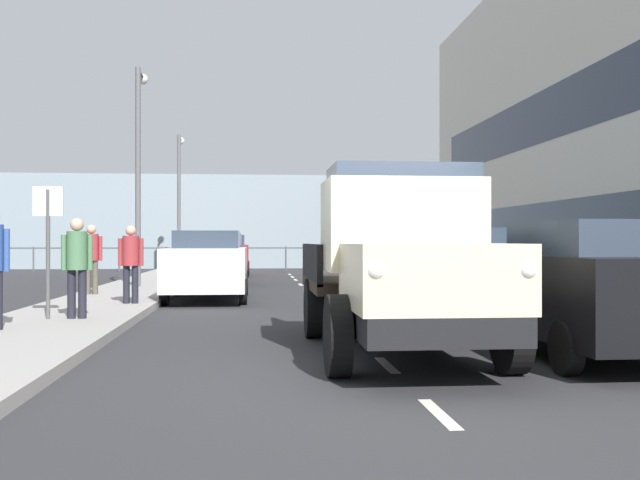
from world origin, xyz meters
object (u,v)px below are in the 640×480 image
(pedestrian_strolling, at_px, (77,259))
(pedestrian_couple_a, at_px, (131,258))
(car_teal_kerbside_1, at_px, (470,270))
(lamp_post_promenade, at_px, (139,156))
(car_black_kerbside_near, at_px, (590,286))
(pedestrian_in_dark_coat, at_px, (91,253))
(car_navy_oppositeside_1, at_px, (220,258))
(lamp_post_far, at_px, (179,189))
(car_white_oppositeside_0, at_px, (208,264))
(truck_vintage_cream, at_px, (401,264))
(street_sign, at_px, (48,229))
(car_silver_kerbside_2, at_px, (415,263))
(car_red_oppositeside_2, at_px, (226,254))

(pedestrian_strolling, distance_m, pedestrian_couple_a, 2.97)
(car_teal_kerbside_1, distance_m, lamp_post_promenade, 11.16)
(car_black_kerbside_near, height_order, car_teal_kerbside_1, same)
(pedestrian_couple_a, bearing_deg, car_black_kerbside_near, 135.60)
(pedestrian_in_dark_coat, bearing_deg, car_teal_kerbside_1, 152.25)
(car_navy_oppositeside_1, distance_m, lamp_post_far, 8.70)
(car_white_oppositeside_0, height_order, pedestrian_in_dark_coat, pedestrian_in_dark_coat)
(car_navy_oppositeside_1, height_order, lamp_post_far, lamp_post_far)
(car_teal_kerbside_1, relative_size, lamp_post_far, 0.68)
(truck_vintage_cream, distance_m, street_sign, 6.46)
(car_black_kerbside_near, height_order, car_white_oppositeside_0, same)
(pedestrian_couple_a, height_order, lamp_post_promenade, lamp_post_promenade)
(truck_vintage_cream, bearing_deg, car_silver_kerbside_2, -103.71)
(street_sign, bearing_deg, pedestrian_in_dark_coat, -84.74)
(pedestrian_in_dark_coat, distance_m, lamp_post_promenade, 4.28)
(car_navy_oppositeside_1, height_order, street_sign, street_sign)
(pedestrian_couple_a, relative_size, lamp_post_far, 0.27)
(lamp_post_far, bearing_deg, street_sign, 89.45)
(car_black_kerbside_near, distance_m, pedestrian_in_dark_coat, 12.64)
(car_black_kerbside_near, relative_size, lamp_post_far, 0.69)
(car_black_kerbside_near, xyz_separation_m, car_navy_oppositeside_1, (5.43, -15.85, -0.00))
(car_red_oppositeside_2, relative_size, pedestrian_couple_a, 2.76)
(car_silver_kerbside_2, xyz_separation_m, car_red_oppositeside_2, (5.43, -11.83, 0.00))
(car_black_kerbside_near, relative_size, car_teal_kerbside_1, 1.01)
(truck_vintage_cream, xyz_separation_m, lamp_post_far, (5.16, -23.59, 2.59))
(lamp_post_far, bearing_deg, car_white_oppositeside_0, 98.50)
(car_black_kerbside_near, height_order, pedestrian_couple_a, pedestrian_couple_a)
(car_red_oppositeside_2, relative_size, pedestrian_in_dark_coat, 2.64)
(pedestrian_in_dark_coat, bearing_deg, car_silver_kerbside_2, -176.09)
(car_white_oppositeside_0, relative_size, car_navy_oppositeside_1, 1.17)
(car_navy_oppositeside_1, relative_size, pedestrian_couple_a, 2.40)
(car_silver_kerbside_2, bearing_deg, pedestrian_in_dark_coat, 3.91)
(pedestrian_couple_a, bearing_deg, car_red_oppositeside_2, -95.47)
(truck_vintage_cream, xyz_separation_m, car_navy_oppositeside_1, (3.01, -15.67, -0.28))
(truck_vintage_cream, height_order, lamp_post_promenade, lamp_post_promenade)
(pedestrian_couple_a, bearing_deg, lamp_post_far, -87.66)
(car_white_oppositeside_0, xyz_separation_m, car_navy_oppositeside_1, (-0.00, -6.47, -0.00))
(car_silver_kerbside_2, bearing_deg, car_navy_oppositeside_1, -46.69)
(car_silver_kerbside_2, xyz_separation_m, lamp_post_promenade, (7.64, -2.61, 3.06))
(lamp_post_promenade, bearing_deg, pedestrian_strolling, 92.17)
(car_navy_oppositeside_1, bearing_deg, lamp_post_promenade, 54.92)
(car_red_oppositeside_2, bearing_deg, car_black_kerbside_near, 103.90)
(car_black_kerbside_near, relative_size, pedestrian_couple_a, 2.50)
(car_black_kerbside_near, distance_m, street_sign, 8.67)
(car_teal_kerbside_1, height_order, car_navy_oppositeside_1, same)
(car_navy_oppositeside_1, bearing_deg, pedestrian_in_dark_coat, 65.57)
(car_teal_kerbside_1, distance_m, car_silver_kerbside_2, 4.93)
(car_black_kerbside_near, xyz_separation_m, car_teal_kerbside_1, (0.00, -5.16, -0.00))
(street_sign, bearing_deg, pedestrian_strolling, -176.78)
(truck_vintage_cream, relative_size, car_teal_kerbside_1, 1.38)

